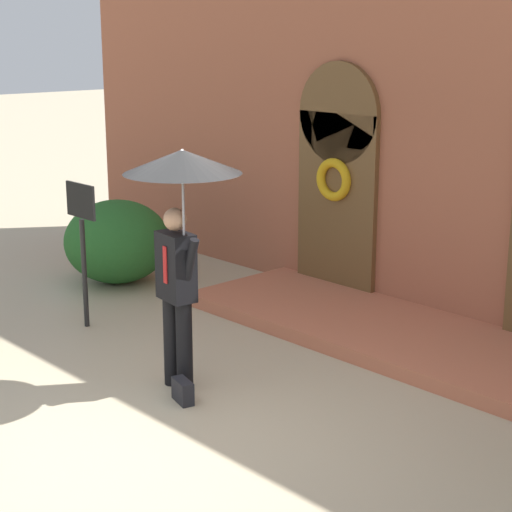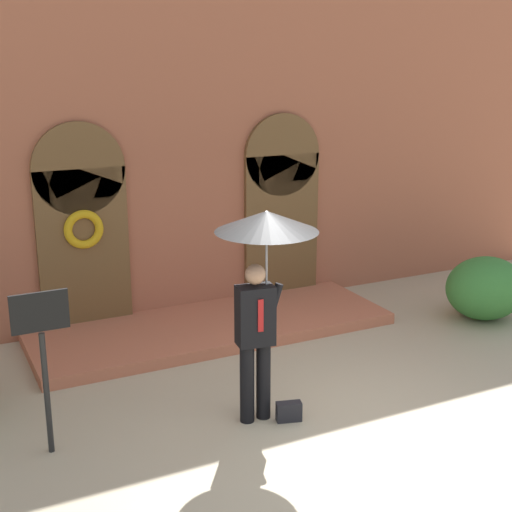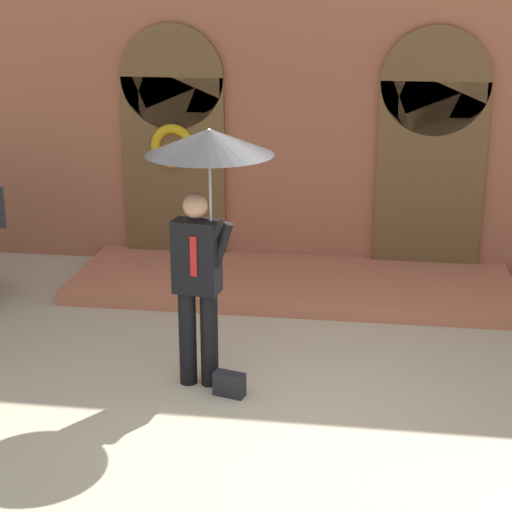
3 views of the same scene
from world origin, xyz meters
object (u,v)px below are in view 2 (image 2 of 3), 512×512
(sign_post, at_px, (43,346))
(handbag, at_px, (289,412))
(shrub_right, at_px, (485,288))
(person_with_umbrella, at_px, (264,253))

(sign_post, bearing_deg, handbag, -11.81)
(handbag, relative_size, shrub_right, 0.22)
(person_with_umbrella, height_order, handbag, person_with_umbrella)
(sign_post, relative_size, shrub_right, 1.38)
(handbag, xyz_separation_m, shrub_right, (4.25, 1.49, 0.37))
(handbag, bearing_deg, shrub_right, 34.83)
(sign_post, height_order, shrub_right, sign_post)
(sign_post, distance_m, shrub_right, 6.84)
(handbag, distance_m, shrub_right, 4.52)
(person_with_umbrella, xyz_separation_m, handbag, (0.22, -0.20, -1.80))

